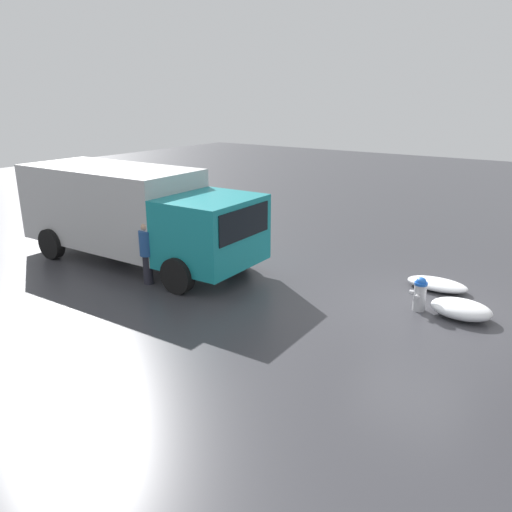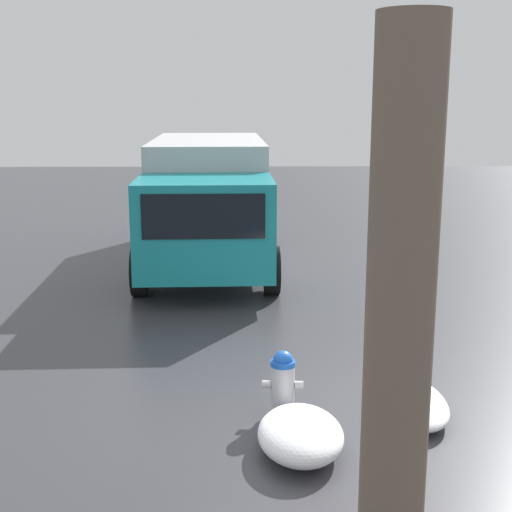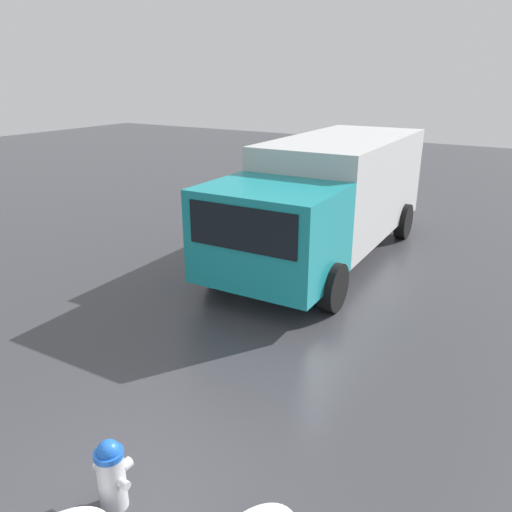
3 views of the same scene
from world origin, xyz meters
name	(u,v)px [view 3 (image 3 of 3)]	position (x,y,z in m)	size (l,w,h in m)	color
ground_plane	(115,505)	(0.00, 0.00, 0.00)	(60.00, 60.00, 0.00)	#38383D
fire_hydrant	(111,473)	(0.00, 0.00, 0.40)	(0.38, 0.48, 0.78)	#B7B7BC
delivery_truck	(330,194)	(7.91, 1.20, 1.48)	(7.49, 2.88, 2.66)	teal
pedestrian	(248,230)	(6.20, 2.33, 0.88)	(0.35, 0.35, 1.61)	#23232D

